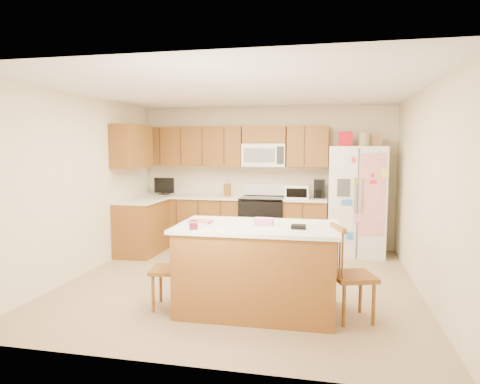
% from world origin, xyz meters
% --- Properties ---
extents(ground, '(4.50, 4.50, 0.00)m').
position_xyz_m(ground, '(0.00, 0.00, 0.00)').
color(ground, '#8D755B').
rests_on(ground, ground).
extents(room_shell, '(4.60, 4.60, 2.52)m').
position_xyz_m(room_shell, '(0.00, 0.00, 1.44)').
color(room_shell, beige).
rests_on(room_shell, ground).
extents(cabinetry, '(3.36, 1.56, 2.15)m').
position_xyz_m(cabinetry, '(-0.98, 1.79, 0.91)').
color(cabinetry, brown).
rests_on(cabinetry, ground).
extents(stove, '(0.76, 0.65, 1.13)m').
position_xyz_m(stove, '(0.00, 1.94, 0.47)').
color(stove, black).
rests_on(stove, ground).
extents(refrigerator, '(0.90, 0.79, 2.04)m').
position_xyz_m(refrigerator, '(1.57, 1.87, 0.92)').
color(refrigerator, white).
rests_on(refrigerator, ground).
extents(island, '(1.74, 1.03, 1.04)m').
position_xyz_m(island, '(0.39, -0.94, 0.48)').
color(island, brown).
rests_on(island, ground).
extents(windsor_chair_left, '(0.43, 0.45, 0.92)m').
position_xyz_m(windsor_chair_left, '(-0.56, -1.04, 0.44)').
color(windsor_chair_left, brown).
rests_on(windsor_chair_left, ground).
extents(windsor_chair_back, '(0.51, 0.50, 0.91)m').
position_xyz_m(windsor_chair_back, '(0.45, -0.28, 0.43)').
color(windsor_chair_back, brown).
rests_on(windsor_chair_back, ground).
extents(windsor_chair_right, '(0.52, 0.53, 0.99)m').
position_xyz_m(windsor_chair_right, '(1.37, -0.99, 0.47)').
color(windsor_chair_right, brown).
rests_on(windsor_chair_right, ground).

